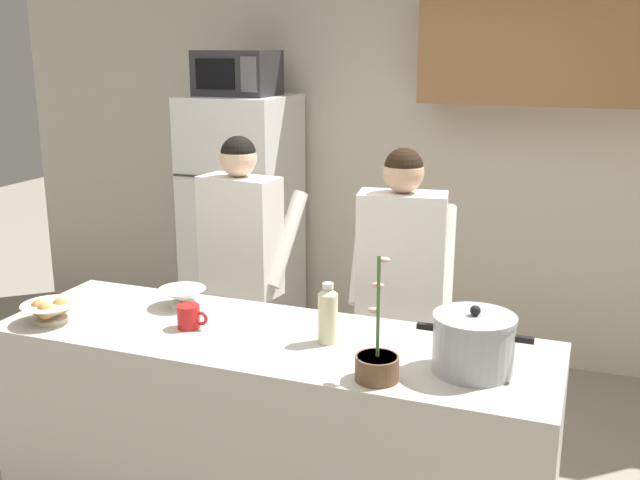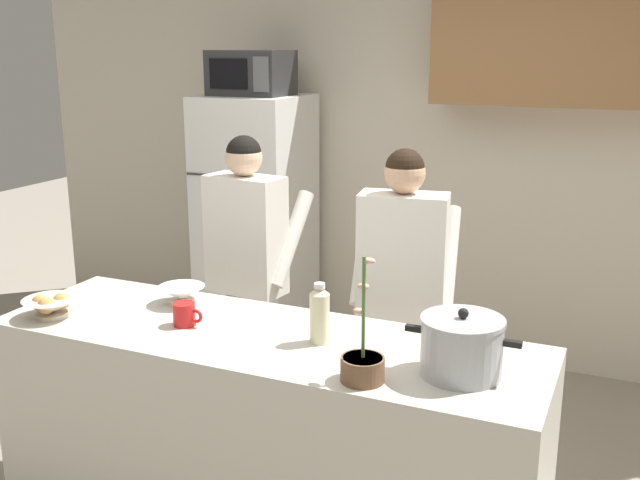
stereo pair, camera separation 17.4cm
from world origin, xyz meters
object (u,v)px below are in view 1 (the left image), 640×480
Objects in this scene: person_near_pot at (242,253)px; empty_bowl at (182,296)px; refrigerator at (243,226)px; bread_bowl at (50,311)px; potted_orchid at (377,363)px; person_by_sink at (401,277)px; bottle_near_edge at (328,314)px; microwave at (237,73)px; coffee_mug at (189,317)px; cooking_pot at (473,343)px.

person_near_pot reaches higher than empty_bowl.
refrigerator is at bearing 108.04° from empty_bowl.
potted_orchid reaches higher than bread_bowl.
person_by_sink is at bearing -38.81° from refrigerator.
bottle_near_edge is (1.27, -1.83, 0.18)m from refrigerator.
bread_bowl is 1.15m from bottle_near_edge.
microwave is 2.18m from coffee_mug.
refrigerator is 1.08× the size of person_near_pot.
person_by_sink is at bearing 120.28° from cooking_pot.
microwave reaches higher than coffee_mug.
person_near_pot is at bearing -63.62° from refrigerator.
person_near_pot is 0.90m from coffee_mug.
person_near_pot is (0.50, -1.02, 0.13)m from refrigerator.
person_by_sink is (0.86, -0.08, -0.01)m from person_near_pot.
bread_bowl is 0.53× the size of potted_orchid.
bottle_near_edge is at bearing 5.75° from coffee_mug.
bread_bowl is (-0.56, -0.15, 0.00)m from coffee_mug.
cooking_pot is 1.71× the size of bread_bowl.
person_by_sink is 1.00m from empty_bowl.
coffee_mug is 0.64× the size of empty_bowl.
bottle_near_edge reaches higher than coffee_mug.
person_near_pot is at bearing 134.29° from potted_orchid.
cooking_pot is 0.56m from bottle_near_edge.
bread_bowl reaches higher than coffee_mug.
microwave is 2.05× the size of bread_bowl.
potted_orchid is at bearing -42.73° from bottle_near_edge.
potted_orchid reaches higher than bottle_near_edge.
microwave reaches higher than potted_orchid.
coffee_mug is (0.71, -1.87, -0.88)m from microwave.
person_by_sink is (1.36, -1.10, 0.12)m from refrigerator.
potted_orchid is at bearing -45.71° from person_near_pot.
microwave reaches higher than person_by_sink.
person_near_pot is at bearing 146.45° from cooking_pot.
potted_orchid is at bearing -147.89° from cooking_pot.
refrigerator is 2.05m from bread_bowl.
potted_orchid is at bearing -1.74° from bread_bowl.
cooking_pot is 1.94× the size of empty_bowl.
refrigerator reaches higher than bottle_near_edge.
person_near_pot is at bearing -63.12° from microwave.
bottle_near_edge is at bearing 10.28° from bread_bowl.
microwave is 1.41m from person_near_pot.
bottle_near_edge reaches higher than empty_bowl.
bread_bowl is at bearing -175.25° from cooking_pot.
bread_bowl is (-1.69, -0.14, -0.05)m from cooking_pot.
microwave is 0.30× the size of person_by_sink.
refrigerator reaches higher than cooking_pot.
person_near_pot is 3.97× the size of cooking_pot.
person_near_pot is 1.59m from cooking_pot.
person_by_sink reaches higher than coffee_mug.
bottle_near_edge is (0.77, -0.82, 0.05)m from person_near_pot.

